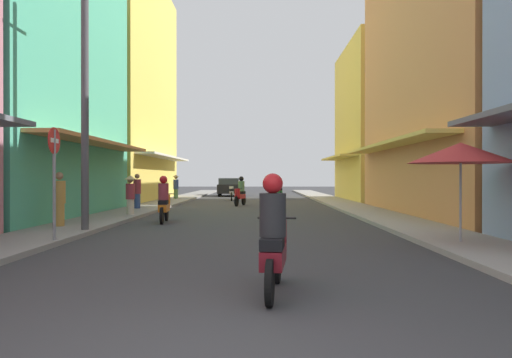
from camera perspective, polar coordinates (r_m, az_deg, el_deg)
The scene contains 20 objects.
ground_plane at distance 23.67m, azimuth -0.60°, elevation -3.48°, with size 105.75×105.75×0.00m, color #38383A.
sidewalk_left at distance 24.28m, azimuth -12.54°, elevation -3.25°, with size 1.98×56.07×0.12m, color gray.
sidewalk_right at distance 24.10m, azimuth 11.43°, elevation -3.28°, with size 1.98×56.07×0.12m, color #9E9991.
building_left_mid at distance 20.12m, azimuth -28.05°, elevation 10.68°, with size 7.05×10.69×10.39m.
building_left_far at distance 31.77m, azimuth -17.13°, elevation 10.51°, with size 7.05×12.91×14.43m.
building_right_mid at distance 20.82m, azimuth 25.26°, elevation 11.35°, with size 7.05×12.73×11.13m.
building_right_far at distance 31.75m, azimuth 16.20°, elevation 6.46°, with size 7.05×8.96×9.98m.
motorbike_orange at distance 16.12m, azimuth -11.09°, elevation -2.72°, with size 0.55×1.81×1.58m.
motorbike_red at distance 25.20m, azimuth -1.91°, elevation -1.66°, with size 0.68×1.77×1.58m.
motorbike_white at distance 30.76m, azimuth -3.00°, elevation -1.69°, with size 0.55×1.81×0.96m.
motorbike_green at distance 32.26m, azimuth 2.84°, elevation -1.60°, with size 0.55×1.81×0.96m.
motorbike_maroon at distance 6.20m, azimuth 2.17°, elevation -7.43°, with size 0.55×1.81×1.58m.
parked_car at distance 38.17m, azimuth -3.29°, elevation -0.97°, with size 1.91×4.16×1.45m.
pedestrian_crossing at distance 14.68m, azimuth -22.75°, elevation -2.49°, with size 0.34×0.34×1.68m.
pedestrian_foreground at distance 21.95m, azimuth -14.22°, elevation -1.58°, with size 0.34×0.34×1.68m.
pedestrian_far at distance 18.39m, azimuth -15.00°, elevation -1.73°, with size 0.44×0.44×1.61m.
pedestrian_midway at distance 31.40m, azimuth -9.69°, elevation -0.83°, with size 0.44×0.44×1.70m.
vendor_umbrella at distance 11.21m, azimuth 23.57°, elevation 2.92°, with size 2.25×2.25×2.29m.
utility_pole at distance 13.63m, azimuth -20.05°, elevation 9.56°, with size 0.20×1.20×7.33m.
street_sign_no_entry at distance 11.45m, azimuth -23.28°, elevation 1.14°, with size 0.07×0.60×2.65m.
Camera 1 is at (0.44, -3.58, 1.53)m, focal length 32.97 mm.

